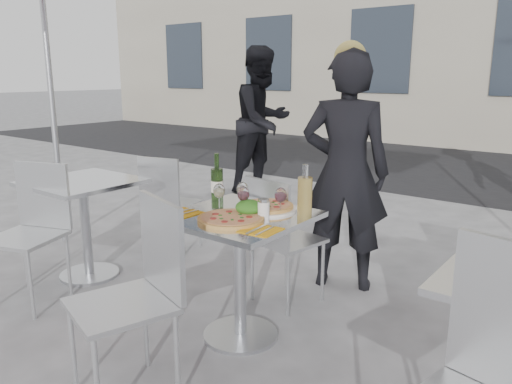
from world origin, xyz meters
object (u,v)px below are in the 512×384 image
Objects in this scene: wine_bottle at (217,183)px; wineglass_white_b at (243,190)px; side_table_left at (84,208)px; napkin_left at (183,213)px; chair_far at (278,231)px; pedestrian_a at (263,121)px; pizza_far at (267,207)px; wineglass_red_a at (243,195)px; wineglass_white_a at (219,192)px; main_table at (240,250)px; chair_near at (140,283)px; carafe at (305,196)px; sugar_shaker at (264,209)px; woman_diner at (345,172)px; side_chair_lfar at (166,197)px; salad_plate at (249,209)px; wineglass_red_b at (281,196)px; napkin_right at (261,230)px; side_chair_lnear at (34,221)px; pizza_near at (231,219)px.

wineglass_white_b is at bearing -11.07° from wine_bottle.
side_table_left is 3.74× the size of napkin_left.
chair_far is 3.34m from pedestrian_a.
pizza_far is 0.19m from wineglass_red_a.
wineglass_white_a reaches higher than napkin_left.
main_table is at bearing -58.38° from wineglass_white_b.
chair_near reaches higher than main_table.
carafe is 0.23m from sugar_shaker.
woman_diner is 0.94m from wineglass_white_b.
chair_near is 8.89× the size of sugar_shaker.
side_chair_lfar is (0.12, 0.71, -0.03)m from side_table_left.
chair_near is 1.74m from woman_diner.
side_table_left is 1.85m from carafe.
carafe is (0.62, 0.02, 0.00)m from wine_bottle.
chair_far is 0.53m from wine_bottle.
salad_plate is at bearing 0.88° from wineglass_red_a.
wineglass_red_b is at bearing 145.66° from side_chair_lfar.
sugar_shaker reaches higher than pizza_far.
napkin_right is (0.27, -0.16, 0.21)m from main_table.
wineglass_white_b is (-0.02, 0.79, 0.30)m from chair_near.
pizza_far is at bearing 70.92° from main_table.
wine_bottle reaches higher than napkin_right.
wineglass_red_b is at bearing 4.22° from side_table_left.
chair_near is 1.92m from side_chair_lfar.
pizza_far is at bearing 100.31° from chair_near.
side_chair_lnear is 4.23× the size of salad_plate.
wineglass_red_a is at bearing 8.92° from wineglass_white_a.
main_table is 4.76× the size of wineglass_white_a.
chair_far is 0.59m from sugar_shaker.
napkin_left is at bearing -148.24° from salad_plate.
salad_plate is 0.08m from wineglass_red_a.
woman_diner is at bearing 79.03° from wineglass_white_b.
pizza_near is at bearing -38.79° from wine_bottle.
pizza_near is 1.24× the size of carafe.
side_chair_lnear reaches higher than side_chair_lfar.
pizza_far is 0.15m from salad_plate.
pizza_near is 1.79× the size of napkin_left.
wine_bottle reaches higher than salad_plate.
side_table_left is at bearing 66.35° from side_chair_lfar.
main_table is at bearing -3.50° from side_chair_lnear.
napkin_right is at bearing -35.35° from wineglass_red_a.
wine_bottle is at bearing 138.88° from side_chair_lfar.
pedestrian_a is at bearing 122.35° from napkin_left.
side_chair_lnear is 4.64× the size of napkin_left.
chair_near reaches higher than side_chair_lfar.
woman_diner reaches higher than main_table.
wine_bottle is (-0.35, 0.28, 0.10)m from pizza_near.
wine_bottle is at bearing 145.89° from napkin_right.
side_chair_lfar is at bearing 159.62° from wineglass_red_b.
chair_far reaches higher than pizza_near.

